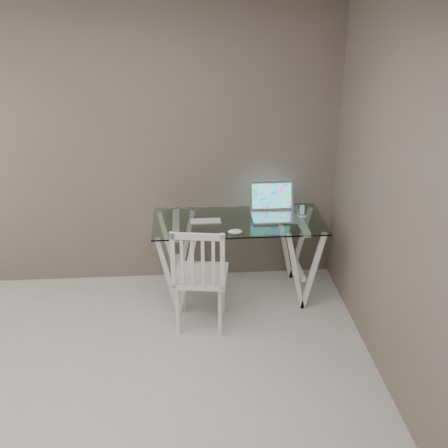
# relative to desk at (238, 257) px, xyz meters

# --- Properties ---
(room) EXTENTS (4.50, 4.52, 2.71)m
(room) POSITION_rel_desk_xyz_m (-1.12, -1.82, 1.33)
(room) COLOR beige
(room) RESTS_ON ground
(desk) EXTENTS (1.50, 0.70, 0.75)m
(desk) POSITION_rel_desk_xyz_m (0.00, 0.00, 0.00)
(desk) COLOR silver
(desk) RESTS_ON ground
(chair) EXTENTS (0.48, 0.48, 0.94)m
(chair) POSITION_rel_desk_xyz_m (-0.36, -0.52, 0.13)
(chair) COLOR silver
(chair) RESTS_ON ground
(laptop) EXTENTS (0.40, 0.35, 0.27)m
(laptop) POSITION_rel_desk_xyz_m (0.32, 0.10, 0.43)
(laptop) COLOR silver
(laptop) RESTS_ON desk
(keyboard) EXTENTS (0.29, 0.12, 0.01)m
(keyboard) POSITION_rel_desk_xyz_m (-0.29, -0.00, 0.37)
(keyboard) COLOR silver
(keyboard) RESTS_ON desk
(mouse) EXTENTS (0.12, 0.07, 0.04)m
(mouse) POSITION_rel_desk_xyz_m (-0.06, -0.27, 0.38)
(mouse) COLOR white
(mouse) RESTS_ON desk
(phone_dock) EXTENTS (0.06, 0.06, 0.11)m
(phone_dock) POSITION_rel_desk_xyz_m (0.57, 0.05, 0.39)
(phone_dock) COLOR white
(phone_dock) RESTS_ON desk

